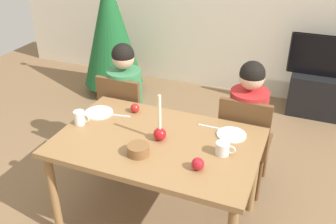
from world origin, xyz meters
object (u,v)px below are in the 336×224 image
mug_right (223,149)px  bowl_walnuts (138,150)px  chair_left (125,115)px  apple_by_left_plate (198,164)px  apple_near_candle (135,108)px  tv (326,56)px  plate_left (99,113)px  candle_centerpiece (160,131)px  tv_stand (318,94)px  christmas_tree (110,29)px  dining_table (157,150)px  person_left_child (126,107)px  mug_left (80,118)px  plate_right (231,135)px  person_right_child (246,131)px  chair_right (244,139)px

mug_right → bowl_walnuts: mug_right is taller
chair_left → apple_by_left_plate: chair_left is taller
apple_by_left_plate → apple_near_candle: bearing=143.2°
chair_left → tv: (1.62, 1.69, 0.20)m
tv → plate_left: (-1.61, -2.12, 0.05)m
chair_left → candle_centerpiece: candle_centerpiece is taller
tv_stand → candle_centerpiece: (-1.02, -2.29, 0.58)m
christmas_tree → dining_table: bearing=-52.9°
tv_stand → christmas_tree: (-2.50, -0.36, 0.60)m
person_left_child → bowl_walnuts: (0.54, -0.84, 0.21)m
dining_table → apple_by_left_plate: size_ratio=17.33×
tv → apple_by_left_plate: (-0.67, -2.51, 0.08)m
tv_stand → tv: 0.47m
chair_left → mug_left: (-0.03, -0.62, 0.29)m
tv → bowl_walnuts: bearing=-113.4°
person_left_child → tv_stand: 2.34m
person_left_child → apple_by_left_plate: (0.95, -0.85, 0.22)m
apple_by_left_plate → person_left_child: bearing=138.2°
candle_centerpiece → plate_left: candle_centerpiece is taller
bowl_walnuts → candle_centerpiece: bearing=73.8°
mug_right → apple_near_candle: mug_right is taller
mug_left → tv: bearing=54.5°
tv → mug_right: 2.36m
chair_left → bowl_walnuts: size_ratio=6.23×
tv → plate_right: size_ratio=3.79×
dining_table → chair_left: bearing=134.0°
person_right_child → bowl_walnuts: size_ratio=8.11×
plate_right → apple_by_left_plate: size_ratio=2.58×
bowl_walnuts → plate_right: bearing=41.6°
plate_left → chair_left: bearing=91.6°
tv → plate_right: bearing=-105.6°
mug_left → plate_left: bearing=77.9°
apple_by_left_plate → bowl_walnuts: bearing=178.9°
person_right_child → mug_left: size_ratio=9.13×
chair_left → christmas_tree: 1.62m
chair_left → plate_right: (1.05, -0.35, 0.24)m
tv → mug_right: bearing=-104.0°
chair_left → apple_by_left_plate: (0.95, -0.81, 0.28)m
christmas_tree → apple_by_left_plate: 2.81m
plate_right → chair_right: bearing=83.7°
plate_left → mug_right: 1.05m
mug_right → bowl_walnuts: bearing=-157.9°
tv → person_left_child: bearing=-134.3°
chair_left → plate_right: 1.13m
person_right_child → candle_centerpiece: person_right_child is taller
chair_right → person_left_child: person_left_child is taller
chair_left → apple_near_candle: 0.49m
tv → christmas_tree: bearing=-171.7°
person_right_child → tv: size_ratio=1.48×
person_left_child → tv: (1.62, 1.66, 0.14)m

